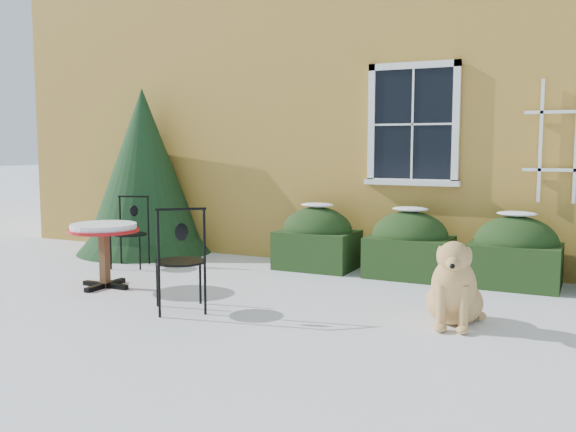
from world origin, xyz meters
The scene contains 8 objects.
ground centered at (0.00, 0.00, 0.00)m, with size 80.00×80.00×0.00m, color white.
house centered at (0.00, 7.00, 3.22)m, with size 12.40×8.40×6.40m.
hedge_row centered at (1.65, 2.55, 0.40)m, with size 4.95×0.80×0.91m.
evergreen_shrub centered at (-3.32, 2.62, 1.04)m, with size 2.14×2.14×2.59m.
bistro_table centered at (-2.12, 0.33, 0.64)m, with size 0.83×0.83×0.77m.
patio_chair_near centered at (-0.64, -0.19, 0.54)m, with size 0.68×0.68×1.09m.
patio_chair_far centered at (-2.72, 1.55, 0.49)m, with size 0.57×0.56×0.99m.
dog centered at (1.98, 0.50, 0.34)m, with size 0.62×0.97×0.86m.
Camera 1 is at (3.15, -5.51, 1.71)m, focal length 40.00 mm.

